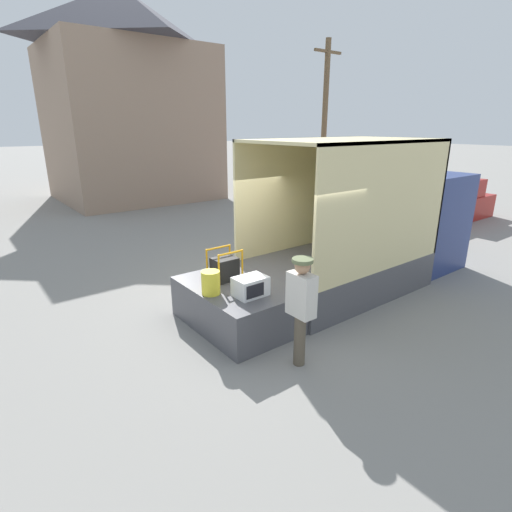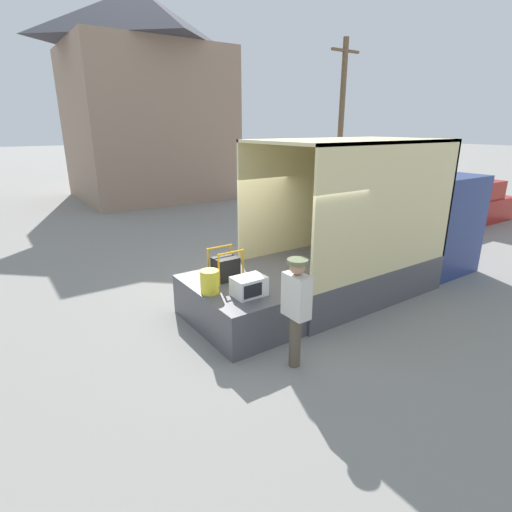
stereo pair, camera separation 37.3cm
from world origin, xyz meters
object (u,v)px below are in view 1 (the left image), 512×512
object	(u,v)px
orange_bucket	(211,283)
utility_pole	(325,117)
microwave	(251,286)
worker_person	(301,301)
box_truck	(380,235)
pickup_truck_red	(440,205)
portable_generator	(225,268)

from	to	relation	value
orange_bucket	utility_pole	xyz separation A→B (m)	(12.71, 9.47, 2.97)
microwave	worker_person	world-z (taller)	worker_person
box_truck	microwave	bearing A→B (deg)	-172.97
pickup_truck_red	orange_bucket	bearing A→B (deg)	-169.20
orange_bucket	box_truck	bearing A→B (deg)	0.70
microwave	portable_generator	size ratio (longest dim) A/B	0.92
box_truck	pickup_truck_red	world-z (taller)	box_truck
pickup_truck_red	utility_pole	distance (m)	8.03
box_truck	utility_pole	world-z (taller)	utility_pole
orange_bucket	microwave	bearing A→B (deg)	-43.65
orange_bucket	utility_pole	size ratio (longest dim) A/B	0.05
portable_generator	worker_person	bearing A→B (deg)	-89.83
orange_bucket	worker_person	bearing A→B (deg)	-70.53
orange_bucket	pickup_truck_red	xyz separation A→B (m)	(11.68, 2.23, -0.34)
box_truck	orange_bucket	size ratio (longest dim) A/B	14.08
microwave	worker_person	distance (m)	1.16
portable_generator	orange_bucket	world-z (taller)	portable_generator
orange_bucket	worker_person	size ratio (longest dim) A/B	0.24
utility_pole	box_truck	bearing A→B (deg)	-129.92
box_truck	utility_pole	size ratio (longest dim) A/B	0.77
worker_person	pickup_truck_red	world-z (taller)	worker_person
microwave	orange_bucket	xyz separation A→B (m)	(-0.50, 0.48, 0.04)
box_truck	pickup_truck_red	xyz separation A→B (m)	(6.84, 2.17, -0.38)
box_truck	orange_bucket	distance (m)	4.84
portable_generator	microwave	bearing A→B (deg)	-94.58
worker_person	pickup_truck_red	size ratio (longest dim) A/B	0.32
worker_person	orange_bucket	bearing A→B (deg)	109.47
box_truck	pickup_truck_red	size ratio (longest dim) A/B	1.06
portable_generator	worker_person	world-z (taller)	worker_person
microwave	pickup_truck_red	xyz separation A→B (m)	(11.18, 2.70, -0.30)
pickup_truck_red	utility_pole	xyz separation A→B (m)	(1.03, 7.24, 3.31)
utility_pole	orange_bucket	bearing A→B (deg)	-143.31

